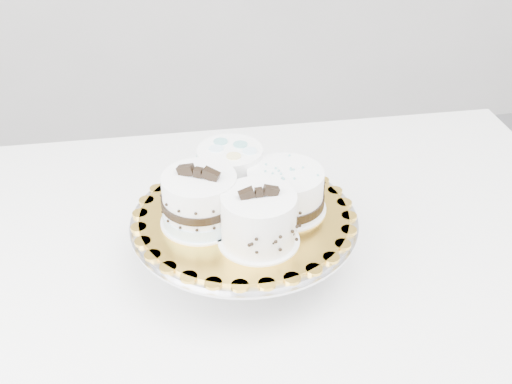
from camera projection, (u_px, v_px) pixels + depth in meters
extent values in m
cube|color=white|center=(264.00, 248.00, 1.07)|extent=(1.20, 0.83, 0.04)
cube|color=white|center=(10.00, 307.00, 1.49)|extent=(0.05, 0.05, 0.71)
cube|color=white|center=(448.00, 259.00, 1.63)|extent=(0.05, 0.05, 0.71)
cylinder|color=gray|center=(245.00, 261.00, 1.00)|extent=(0.16, 0.16, 0.01)
cylinder|color=gray|center=(245.00, 243.00, 0.98)|extent=(0.10, 0.10, 0.08)
cylinder|color=silver|center=(244.00, 219.00, 0.96)|extent=(0.33, 0.33, 0.01)
cylinder|color=silver|center=(244.00, 220.00, 0.96)|extent=(0.34, 0.34, 0.00)
cylinder|color=gold|center=(244.00, 215.00, 0.95)|extent=(0.41, 0.41, 0.00)
cylinder|color=white|center=(259.00, 240.00, 0.90)|extent=(0.12, 0.12, 0.00)
cylinder|color=white|center=(259.00, 218.00, 0.88)|extent=(0.11, 0.11, 0.07)
cylinder|color=white|center=(201.00, 221.00, 0.94)|extent=(0.12, 0.12, 0.00)
cylinder|color=white|center=(200.00, 199.00, 0.91)|extent=(0.15, 0.15, 0.07)
cylinder|color=silver|center=(201.00, 215.00, 0.93)|extent=(0.11, 0.11, 0.02)
cylinder|color=black|center=(200.00, 200.00, 0.92)|extent=(0.11, 0.11, 0.01)
cylinder|color=white|center=(231.00, 189.00, 1.01)|extent=(0.11, 0.11, 0.00)
cylinder|color=white|center=(230.00, 169.00, 0.99)|extent=(0.10, 0.10, 0.07)
cylinder|color=white|center=(285.00, 208.00, 0.96)|extent=(0.12, 0.12, 0.00)
cylinder|color=white|center=(285.00, 190.00, 0.95)|extent=(0.14, 0.14, 0.06)
cylinder|color=black|center=(285.00, 199.00, 0.95)|extent=(0.12, 0.12, 0.01)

